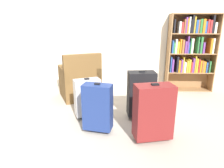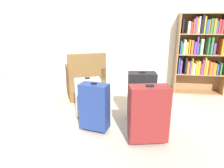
{
  "view_description": "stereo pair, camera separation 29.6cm",
  "coord_description": "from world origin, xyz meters",
  "px_view_note": "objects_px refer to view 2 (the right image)",
  "views": [
    {
      "loc": [
        0.29,
        -2.74,
        1.42
      ],
      "look_at": [
        0.16,
        0.09,
        0.55
      ],
      "focal_mm": 31.67,
      "sensor_mm": 36.0,
      "label": 1
    },
    {
      "loc": [
        0.58,
        -2.71,
        1.42
      ],
      "look_at": [
        0.16,
        0.09,
        0.55
      ],
      "focal_mm": 31.67,
      "sensor_mm": 36.0,
      "label": 2
    }
  ],
  "objects_px": {
    "bookshelf": "(201,50)",
    "armchair": "(85,81)",
    "suitcase_navy_blue": "(95,106)",
    "suitcase_silver": "(88,96)",
    "suitcase_black": "(141,95)",
    "suitcase_dark_red": "(148,113)",
    "mug": "(105,98)"
  },
  "relations": [
    {
      "from": "bookshelf",
      "to": "armchair",
      "type": "height_order",
      "value": "bookshelf"
    },
    {
      "from": "bookshelf",
      "to": "suitcase_navy_blue",
      "type": "height_order",
      "value": "bookshelf"
    },
    {
      "from": "suitcase_silver",
      "to": "suitcase_navy_blue",
      "type": "bearing_deg",
      "value": -64.29
    },
    {
      "from": "suitcase_silver",
      "to": "suitcase_black",
      "type": "bearing_deg",
      "value": 1.25
    },
    {
      "from": "armchair",
      "to": "suitcase_black",
      "type": "xyz_separation_m",
      "value": [
        1.12,
        -0.86,
        0.08
      ]
    },
    {
      "from": "suitcase_dark_red",
      "to": "suitcase_black",
      "type": "bearing_deg",
      "value": 98.1
    },
    {
      "from": "armchair",
      "to": "suitcase_navy_blue",
      "type": "xyz_separation_m",
      "value": [
        0.5,
        -1.31,
        0.04
      ]
    },
    {
      "from": "bookshelf",
      "to": "suitcase_silver",
      "type": "bearing_deg",
      "value": -144.02
    },
    {
      "from": "mug",
      "to": "suitcase_silver",
      "type": "bearing_deg",
      "value": -101.7
    },
    {
      "from": "suitcase_dark_red",
      "to": "mug",
      "type": "bearing_deg",
      "value": 121.12
    },
    {
      "from": "mug",
      "to": "armchair",
      "type": "bearing_deg",
      "value": 154.72
    },
    {
      "from": "mug",
      "to": "suitcase_dark_red",
      "type": "bearing_deg",
      "value": -58.88
    },
    {
      "from": "suitcase_navy_blue",
      "to": "suitcase_silver",
      "type": "height_order",
      "value": "suitcase_navy_blue"
    },
    {
      "from": "armchair",
      "to": "suitcase_silver",
      "type": "bearing_deg",
      "value": -71.39
    },
    {
      "from": "mug",
      "to": "suitcase_black",
      "type": "distance_m",
      "value": 1.01
    },
    {
      "from": "suitcase_navy_blue",
      "to": "suitcase_silver",
      "type": "bearing_deg",
      "value": 115.71
    },
    {
      "from": "suitcase_black",
      "to": "suitcase_silver",
      "type": "distance_m",
      "value": 0.83
    },
    {
      "from": "suitcase_black",
      "to": "suitcase_dark_red",
      "type": "bearing_deg",
      "value": -81.9
    },
    {
      "from": "suitcase_black",
      "to": "suitcase_navy_blue",
      "type": "bearing_deg",
      "value": -143.59
    },
    {
      "from": "armchair",
      "to": "suitcase_dark_red",
      "type": "distance_m",
      "value": 1.92
    },
    {
      "from": "bookshelf",
      "to": "armchair",
      "type": "xyz_separation_m",
      "value": [
        -2.29,
        -0.57,
        -0.59
      ]
    },
    {
      "from": "armchair",
      "to": "mug",
      "type": "xyz_separation_m",
      "value": [
        0.43,
        -0.21,
        -0.27
      ]
    },
    {
      "from": "mug",
      "to": "suitcase_black",
      "type": "relative_size",
      "value": 0.16
    },
    {
      "from": "suitcase_navy_blue",
      "to": "suitcase_silver",
      "type": "distance_m",
      "value": 0.48
    },
    {
      "from": "suitcase_dark_red",
      "to": "suitcase_black",
      "type": "relative_size",
      "value": 0.99
    },
    {
      "from": "suitcase_dark_red",
      "to": "suitcase_black",
      "type": "xyz_separation_m",
      "value": [
        -0.09,
        0.63,
        0.0
      ]
    },
    {
      "from": "mug",
      "to": "suitcase_silver",
      "type": "relative_size",
      "value": 0.19
    },
    {
      "from": "bookshelf",
      "to": "suitcase_black",
      "type": "bearing_deg",
      "value": -129.29
    },
    {
      "from": "bookshelf",
      "to": "suitcase_dark_red",
      "type": "height_order",
      "value": "bookshelf"
    },
    {
      "from": "armchair",
      "to": "mug",
      "type": "relative_size",
      "value": 7.82
    },
    {
      "from": "suitcase_navy_blue",
      "to": "suitcase_black",
      "type": "xyz_separation_m",
      "value": [
        0.61,
        0.45,
        0.03
      ]
    },
    {
      "from": "suitcase_navy_blue",
      "to": "bookshelf",
      "type": "bearing_deg",
      "value": 46.54
    }
  ]
}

